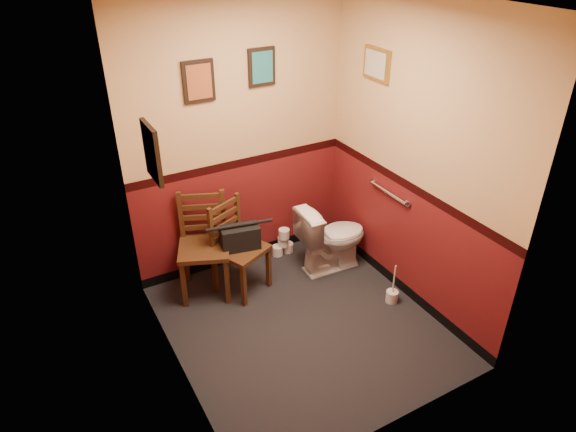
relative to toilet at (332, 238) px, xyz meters
name	(u,v)px	position (x,y,z in m)	size (l,w,h in m)	color
floor	(302,325)	(-0.72, -0.63, -0.35)	(2.20, 2.40, 0.00)	black
ceiling	(307,0)	(-0.72, -0.63, 2.35)	(2.20, 2.40, 0.00)	silver
wall_back	(239,140)	(-0.72, 0.57, 1.00)	(2.20, 2.70, 0.00)	#5E1415
wall_front	(409,273)	(-0.72, -1.83, 1.00)	(2.20, 2.70, 0.00)	#5E1415
wall_left	(163,227)	(-1.82, -0.63, 1.00)	(2.40, 2.70, 0.00)	#5E1415
wall_right	(415,162)	(0.38, -0.63, 1.00)	(2.40, 2.70, 0.00)	#5E1415
grab_bar	(389,192)	(0.35, -0.38, 0.60)	(0.05, 0.56, 0.06)	silver
framed_print_back_a	(199,81)	(-1.07, 0.55, 1.60)	(0.28, 0.04, 0.36)	black
framed_print_back_b	(262,67)	(-0.47, 0.55, 1.65)	(0.26, 0.04, 0.34)	black
framed_print_left	(152,153)	(-1.80, -0.53, 1.50)	(0.04, 0.30, 0.38)	black
framed_print_right	(377,64)	(0.36, -0.03, 1.70)	(0.04, 0.34, 0.28)	olive
toilet	(332,238)	(0.00, 0.00, 0.00)	(0.40, 0.72, 0.71)	white
toilet_brush	(392,296)	(0.19, -0.76, -0.29)	(0.11, 0.11, 0.41)	silver
chair_left	(204,246)	(-1.25, 0.29, 0.14)	(0.60, 0.60, 0.99)	#3E2412
chair_right	(238,248)	(-0.97, 0.15, 0.10)	(0.56, 0.56, 0.91)	#3E2412
handbag	(240,237)	(-0.95, 0.12, 0.24)	(0.38, 0.24, 0.26)	black
tp_stack	(283,243)	(-0.32, 0.45, -0.22)	(0.24, 0.15, 0.32)	silver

